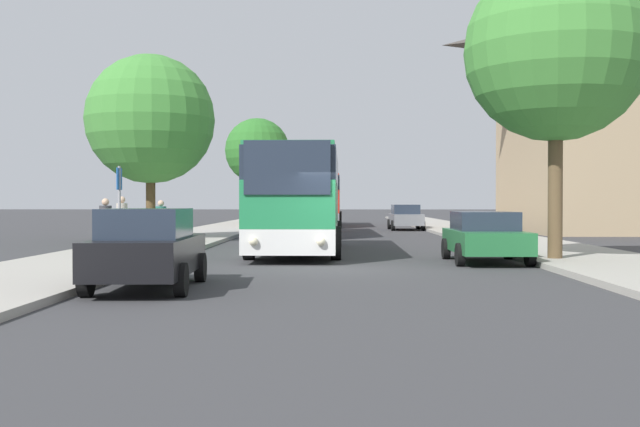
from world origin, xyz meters
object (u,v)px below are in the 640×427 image
at_px(pedestrian_walking_back, 122,222).
at_px(parked_car_left_curb, 148,248).
at_px(tree_left_near, 150,119).
at_px(tree_left_far, 257,151).
at_px(parked_car_right_near, 485,236).
at_px(bus_stop_sign, 119,201).
at_px(pedestrian_waiting_near, 106,226).
at_px(pedestrian_waiting_far, 161,224).
at_px(tree_right_near, 556,51).
at_px(bus_front, 299,199).
at_px(parked_car_right_far, 406,217).
at_px(bus_rear, 322,199).
at_px(bus_middle, 308,199).

bearing_deg(pedestrian_walking_back, parked_car_left_curb, 80.34).
bearing_deg(tree_left_near, tree_left_far, 84.79).
xyz_separation_m(parked_car_right_near, pedestrian_walking_back, (-11.29, 3.40, 0.28)).
distance_m(tree_left_near, tree_left_far, 23.35).
xyz_separation_m(parked_car_right_near, bus_stop_sign, (-10.17, -0.73, 0.98)).
distance_m(bus_stop_sign, pedestrian_waiting_near, 1.88).
bearing_deg(pedestrian_waiting_far, parked_car_right_near, 67.41).
bearing_deg(pedestrian_waiting_near, tree_right_near, 43.72).
xyz_separation_m(bus_front, parked_car_right_far, (5.51, 20.49, -1.01)).
bearing_deg(tree_left_far, parked_car_left_curb, -87.04).
distance_m(tree_left_far, tree_right_near, 36.13).
distance_m(bus_front, bus_rear, 27.93).
bearing_deg(parked_car_left_curb, tree_left_far, 90.51).
height_order(bus_middle, parked_car_right_far, bus_middle).
distance_m(bus_middle, bus_stop_sign, 19.11).
distance_m(parked_car_right_near, tree_right_near, 5.48).
xyz_separation_m(parked_car_right_near, parked_car_right_far, (0.04, 24.40, 0.04)).
distance_m(bus_rear, tree_right_near, 33.16).
height_order(bus_front, pedestrian_waiting_near, bus_front).
distance_m(pedestrian_walking_back, tree_right_near, 14.52).
bearing_deg(parked_car_right_near, bus_rear, -80.67).
bearing_deg(bus_front, pedestrian_walking_back, -174.49).
xyz_separation_m(pedestrian_waiting_near, pedestrian_walking_back, (-0.27, 2.63, 0.04)).
bearing_deg(tree_right_near, bus_rear, 102.44).
height_order(bus_front, tree_left_near, tree_left_near).
bearing_deg(tree_left_near, bus_front, -45.02).
distance_m(pedestrian_waiting_near, pedestrian_waiting_far, 3.25).
bearing_deg(pedestrian_waiting_near, tree_left_near, 144.88).
bearing_deg(pedestrian_waiting_far, pedestrian_waiting_near, -17.91).
bearing_deg(tree_left_near, parked_car_right_far, 48.69).
xyz_separation_m(parked_car_right_far, pedestrian_waiting_far, (-10.15, -20.51, 0.17)).
height_order(parked_car_left_curb, bus_stop_sign, bus_stop_sign).
distance_m(bus_middle, parked_car_left_curb, 24.59).
height_order(bus_rear, pedestrian_waiting_near, bus_rear).
distance_m(bus_middle, pedestrian_walking_back, 15.52).
height_order(bus_front, pedestrian_waiting_far, bus_front).
height_order(bus_rear, tree_left_far, tree_left_far).
distance_m(bus_front, bus_middle, 13.93).
xyz_separation_m(pedestrian_waiting_far, tree_right_near, (11.98, -4.20, 4.93)).
height_order(bus_rear, parked_car_right_near, bus_rear).
relative_size(bus_middle, parked_car_right_near, 2.89).
bearing_deg(tree_right_near, pedestrian_waiting_far, 160.69).
bearing_deg(tree_right_near, parked_car_right_far, 94.24).
height_order(pedestrian_waiting_near, pedestrian_walking_back, pedestrian_walking_back).
height_order(bus_rear, tree_right_near, tree_right_near).
xyz_separation_m(bus_rear, parked_car_left_curb, (-2.68, -38.46, -1.08)).
relative_size(bus_front, bus_stop_sign, 4.17).
xyz_separation_m(parked_car_right_far, bus_stop_sign, (-10.21, -25.13, 0.94)).
relative_size(tree_left_far, tree_right_near, 0.93).
height_order(bus_middle, bus_stop_sign, bus_middle).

